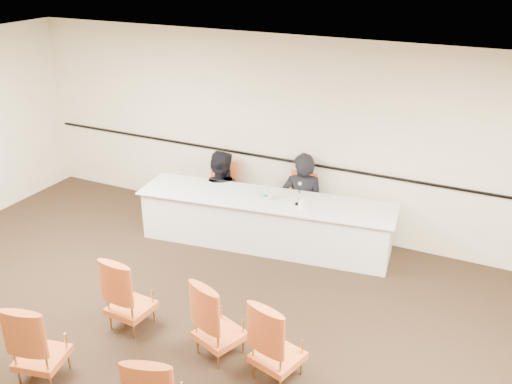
# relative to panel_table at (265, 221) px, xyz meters

# --- Properties ---
(ceiling) EXTENTS (10.00, 10.00, 0.00)m
(ceiling) POSITION_rel_panel_table_xyz_m (0.43, -3.20, 2.62)
(ceiling) COLOR white
(ceiling) RESTS_ON ground
(wall_back) EXTENTS (10.00, 0.04, 3.00)m
(wall_back) POSITION_rel_panel_table_xyz_m (0.43, 0.80, 1.12)
(wall_back) COLOR beige
(wall_back) RESTS_ON ground
(wall_rail) EXTENTS (9.80, 0.04, 0.03)m
(wall_rail) POSITION_rel_panel_table_xyz_m (0.43, 0.76, 0.72)
(wall_rail) COLOR black
(wall_rail) RESTS_ON wall_back
(panel_table) EXTENTS (3.89, 1.37, 0.76)m
(panel_table) POSITION_rel_panel_table_xyz_m (0.00, 0.00, 0.00)
(panel_table) COLOR white
(panel_table) RESTS_ON ground
(panelist_main) EXTENTS (0.78, 0.63, 1.84)m
(panelist_main) POSITION_rel_panel_table_xyz_m (0.34, 0.61, 0.02)
(panelist_main) COLOR black
(panelist_main) RESTS_ON ground
(panelist_main_chair) EXTENTS (0.56, 0.56, 0.95)m
(panelist_main_chair) POSITION_rel_panel_table_xyz_m (0.34, 0.61, 0.09)
(panelist_main_chair) COLOR #D14925
(panelist_main_chair) RESTS_ON ground
(panelist_second) EXTENTS (0.89, 0.73, 1.69)m
(panelist_second) POSITION_rel_panel_table_xyz_m (-1.01, 0.44, -0.03)
(panelist_second) COLOR black
(panelist_second) RESTS_ON ground
(panelist_second_chair) EXTENTS (0.56, 0.56, 0.95)m
(panelist_second_chair) POSITION_rel_panel_table_xyz_m (-1.01, 0.44, 0.09)
(panelist_second_chair) COLOR #D14925
(panelist_second_chair) RESTS_ON ground
(papers) EXTENTS (0.33, 0.26, 0.00)m
(papers) POSITION_rel_panel_table_xyz_m (0.51, -0.03, 0.38)
(papers) COLOR white
(papers) RESTS_ON panel_table
(microphone) EXTENTS (0.16, 0.23, 0.30)m
(microphone) POSITION_rel_panel_table_xyz_m (0.52, 0.00, 0.53)
(microphone) COLOR black
(microphone) RESTS_ON panel_table
(water_bottle) EXTENTS (0.08, 0.08, 0.22)m
(water_bottle) POSITION_rel_panel_table_xyz_m (0.02, -0.01, 0.49)
(water_bottle) COLOR #16797E
(water_bottle) RESTS_ON panel_table
(drinking_glass) EXTENTS (0.09, 0.09, 0.10)m
(drinking_glass) POSITION_rel_panel_table_xyz_m (0.08, -0.02, 0.43)
(drinking_glass) COLOR silver
(drinking_glass) RESTS_ON panel_table
(coffee_cup) EXTENTS (0.11, 0.11, 0.12)m
(coffee_cup) POSITION_rel_panel_table_xyz_m (0.59, -0.09, 0.44)
(coffee_cup) COLOR white
(coffee_cup) RESTS_ON panel_table
(aud_chair_front_left) EXTENTS (0.53, 0.53, 0.95)m
(aud_chair_front_left) POSITION_rel_panel_table_xyz_m (-0.58, -2.50, 0.09)
(aud_chair_front_left) COLOR #D14925
(aud_chair_front_left) RESTS_ON ground
(aud_chair_front_mid) EXTENTS (0.64, 0.64, 0.95)m
(aud_chair_front_mid) POSITION_rel_panel_table_xyz_m (0.61, -2.48, 0.09)
(aud_chair_front_mid) COLOR #D14925
(aud_chair_front_mid) RESTS_ON ground
(aud_chair_front_right) EXTENTS (0.61, 0.61, 0.95)m
(aud_chair_front_right) POSITION_rel_panel_table_xyz_m (1.32, -2.54, 0.09)
(aud_chair_front_right) COLOR #D14925
(aud_chair_front_right) RESTS_ON ground
(aud_chair_back_left) EXTENTS (0.60, 0.60, 0.95)m
(aud_chair_back_left) POSITION_rel_panel_table_xyz_m (-0.88, -3.61, 0.09)
(aud_chair_back_left) COLOR #D14925
(aud_chair_back_left) RESTS_ON ground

